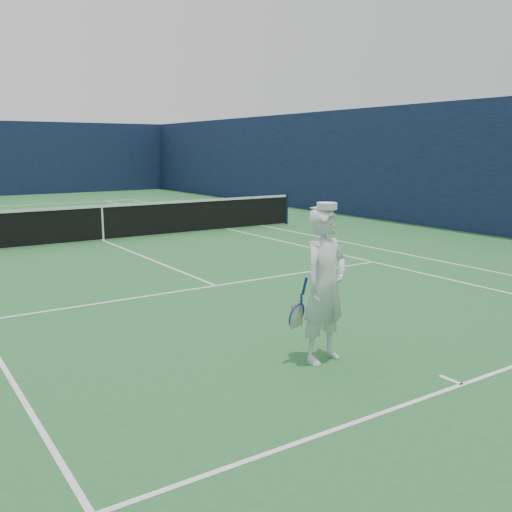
{
  "coord_description": "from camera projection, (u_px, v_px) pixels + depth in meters",
  "views": [
    {
      "loc": [
        -5.14,
        -15.54,
        2.57
      ],
      "look_at": [
        -0.79,
        -8.96,
        1.07
      ],
      "focal_mm": 40.0,
      "sensor_mm": 36.0,
      "label": 1
    }
  ],
  "objects": [
    {
      "name": "ground",
      "position": [
        103.0,
        241.0,
        16.0
      ],
      "size": [
        80.0,
        80.0,
        0.0
      ],
      "primitive_type": "plane",
      "color": "#276731",
      "rests_on": "ground"
    },
    {
      "name": "court_markings",
      "position": [
        103.0,
        241.0,
        16.0
      ],
      "size": [
        11.03,
        23.83,
        0.01
      ],
      "color": "white",
      "rests_on": "ground"
    },
    {
      "name": "windscreen_fence",
      "position": [
        100.0,
        169.0,
        15.63
      ],
      "size": [
        20.12,
        36.12,
        4.0
      ],
      "color": "#0E1936",
      "rests_on": "ground"
    },
    {
      "name": "tennis_net",
      "position": [
        102.0,
        221.0,
        15.9
      ],
      "size": [
        12.88,
        0.09,
        1.07
      ],
      "color": "#141E4C",
      "rests_on": "ground"
    },
    {
      "name": "tennis_player",
      "position": [
        325.0,
        285.0,
        6.82
      ],
      "size": [
        0.84,
        0.57,
        1.94
      ],
      "rotation": [
        0.0,
        0.0,
        0.18
      ],
      "color": "white",
      "rests_on": "ground"
    }
  ]
}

